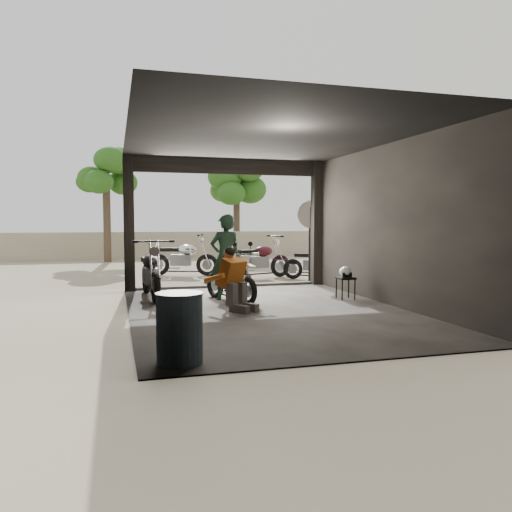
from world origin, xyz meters
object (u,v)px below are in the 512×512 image
mechanic (237,281)px  oil_drum (180,329)px  main_bike (230,277)px  outside_bike_a (183,255)px  sign_post (310,228)px  outside_bike_b (259,257)px  stool (346,281)px  outside_bike_c (315,261)px  helmet (345,272)px  left_bike (151,269)px  rider (225,257)px

mechanic → oil_drum: size_ratio=1.38×
mechanic → main_bike: bearing=50.0°
outside_bike_a → sign_post: (3.06, -2.77, 0.85)m
outside_bike_b → main_bike: bearing=139.3°
stool → outside_bike_a: bearing=115.8°
outside_bike_a → oil_drum: bearing=-169.5°
sign_post → outside_bike_a: bearing=139.6°
stool → mechanic: bearing=-164.0°
oil_drum → outside_bike_c: bearing=57.2°
main_bike → helmet: main_bike is taller
outside_bike_b → stool: size_ratio=3.85×
main_bike → outside_bike_b: outside_bike_b is taller
main_bike → outside_bike_c: 4.42m
sign_post → stool: bearing=-95.0°
helmet → oil_drum: oil_drum is taller
left_bike → outside_bike_a: 4.47m
outside_bike_a → sign_post: sign_post is taller
rider → oil_drum: (-1.53, -4.51, -0.49)m
left_bike → rider: (1.51, -0.68, 0.27)m
outside_bike_a → left_bike: bearing=-178.1°
stool → sign_post: (0.34, 2.85, 1.08)m
helmet → outside_bike_b: bearing=84.0°
left_bike → helmet: bearing=-22.2°
main_bike → oil_drum: (-1.59, -4.29, -0.10)m
left_bike → mechanic: left_bike is taller
left_bike → outside_bike_c: size_ratio=1.16×
outside_bike_c → helmet: bearing=-154.5°
oil_drum → main_bike: bearing=69.7°
outside_bike_b → stool: bearing=172.3°
outside_bike_b → rider: rider is taller
rider → stool: bearing=157.0°
helmet → oil_drum: bearing=-150.3°
outside_bike_c → oil_drum: (-4.75, -7.37, -0.14)m
outside_bike_a → helmet: size_ratio=7.33×
mechanic → oil_drum: (-1.44, -3.13, -0.16)m
stool → oil_drum: 5.56m
outside_bike_a → rider: rider is taller
outside_bike_a → mechanic: bearing=-160.4°
rider → oil_drum: rider is taller
left_bike → rider: bearing=-27.9°
mechanic → helmet: 2.65m
mechanic → stool: mechanic is taller
left_bike → rider: size_ratio=1.04×
rider → oil_drum: bearing=62.9°
mechanic → stool: size_ratio=2.38×
main_bike → outside_bike_c: outside_bike_c is taller
outside_bike_c → helmet: size_ratio=6.36×
left_bike → outside_bike_b: 4.46m
outside_bike_a → helmet: 6.24m
main_bike → outside_bike_b: (1.76, 3.88, 0.11)m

